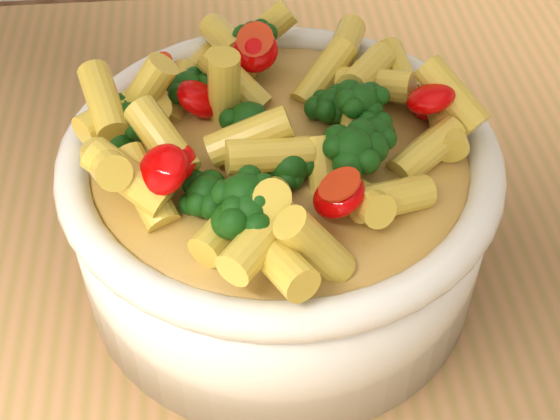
{
  "coord_description": "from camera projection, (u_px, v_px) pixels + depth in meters",
  "views": [
    {
      "loc": [
        -0.04,
        -0.25,
        1.27
      ],
      "look_at": [
        -0.01,
        0.06,
        0.95
      ],
      "focal_mm": 50.0,
      "sensor_mm": 36.0,
      "label": 1
    }
  ],
  "objects": [
    {
      "name": "serving_bowl",
      "position": [
        280.0,
        208.0,
        0.45
      ],
      "size": [
        0.24,
        0.24,
        0.11
      ],
      "color": "white",
      "rests_on": "table"
    },
    {
      "name": "pasta_salad",
      "position": [
        280.0,
        121.0,
        0.41
      ],
      "size": [
        0.19,
        0.19,
        0.04
      ],
      "color": "gold",
      "rests_on": "serving_bowl"
    }
  ]
}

